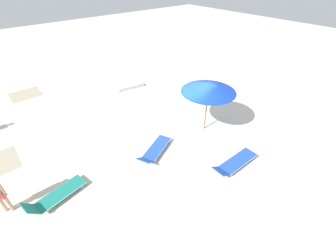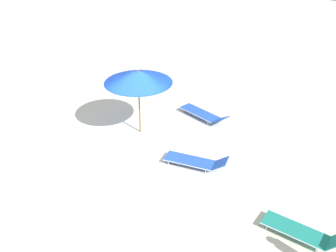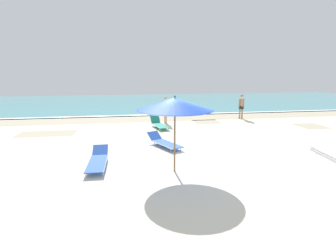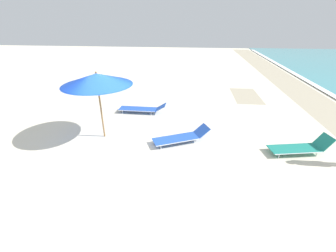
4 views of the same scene
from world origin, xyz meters
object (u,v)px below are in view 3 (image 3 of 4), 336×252
object	(u,v)px
lounger_stack	(331,154)
sun_lounger_near_water_left	(159,124)
beachgoer_wading_adult	(166,108)
sun_lounger_beside_umbrella	(164,142)
beachgoer_shoreline_child	(241,105)
beach_umbrella	(175,104)
sun_lounger_under_umbrella	(98,160)

from	to	relation	value
lounger_stack	sun_lounger_near_water_left	size ratio (longest dim) A/B	0.91
sun_lounger_near_water_left	beachgoer_wading_adult	size ratio (longest dim) A/B	1.20
lounger_stack	sun_lounger_beside_umbrella	xyz separation A→B (m)	(-6.20, 2.61, 0.09)
lounger_stack	beachgoer_shoreline_child	bearing A→B (deg)	95.06
sun_lounger_beside_umbrella	lounger_stack	bearing A→B (deg)	-47.80
sun_lounger_beside_umbrella	beachgoer_shoreline_child	size ratio (longest dim) A/B	1.25
sun_lounger_near_water_left	beachgoer_shoreline_child	distance (m)	6.64
lounger_stack	beachgoer_wading_adult	size ratio (longest dim) A/B	1.09
beach_umbrella	sun_lounger_near_water_left	size ratio (longest dim) A/B	1.21
sun_lounger_beside_umbrella	beachgoer_wading_adult	xyz separation A→B (m)	(0.93, 5.48, 0.79)
sun_lounger_near_water_left	beachgoer_wading_adult	world-z (taller)	beachgoer_wading_adult
sun_lounger_beside_umbrella	sun_lounger_near_water_left	size ratio (longest dim) A/B	1.04
beachgoer_shoreline_child	sun_lounger_near_water_left	bearing A→B (deg)	-169.36
sun_lounger_near_water_left	beachgoer_wading_adult	bearing A→B (deg)	54.91
sun_lounger_beside_umbrella	sun_lounger_near_water_left	bearing A→B (deg)	60.49
beach_umbrella	sun_lounger_near_water_left	distance (m)	7.47
sun_lounger_beside_umbrella	beachgoer_shoreline_child	bearing A→B (deg)	18.78
sun_lounger_under_umbrella	sun_lounger_near_water_left	distance (m)	6.89
beachgoer_shoreline_child	sun_lounger_under_umbrella	bearing A→B (deg)	-146.50
beach_umbrella	beachgoer_shoreline_child	xyz separation A→B (m)	(6.67, 9.32, -1.28)
beach_umbrella	sun_lounger_beside_umbrella	size ratio (longest dim) A/B	1.16
beach_umbrella	sun_lounger_under_umbrella	bearing A→B (deg)	159.29
sun_lounger_under_umbrella	beachgoer_wading_adult	bearing A→B (deg)	65.29
sun_lounger_near_water_left	sun_lounger_under_umbrella	bearing A→B (deg)	-127.28
beachgoer_wading_adult	sun_lounger_near_water_left	bearing A→B (deg)	-169.70
sun_lounger_under_umbrella	sun_lounger_beside_umbrella	bearing A→B (deg)	38.32
sun_lounger_under_umbrella	sun_lounger_near_water_left	size ratio (longest dim) A/B	1.09
sun_lounger_under_umbrella	sun_lounger_beside_umbrella	distance (m)	3.41
sun_lounger_near_water_left	beach_umbrella	bearing A→B (deg)	-104.61
beach_umbrella	lounger_stack	distance (m)	6.69
beach_umbrella	sun_lounger_beside_umbrella	xyz separation A→B (m)	(0.12, 3.04, -2.07)
lounger_stack	sun_lounger_beside_umbrella	bearing A→B (deg)	164.50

